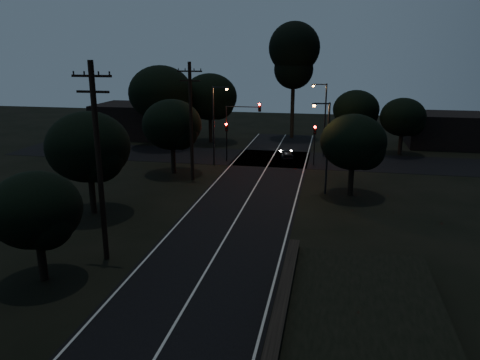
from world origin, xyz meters
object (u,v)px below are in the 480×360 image
at_px(utility_pole_far, 191,120).
at_px(signal_right, 315,138).
at_px(signal_left, 227,135).
at_px(car, 287,154).
at_px(tall_pine, 294,55).
at_px(streetlight_a, 215,120).
at_px(streetlight_c, 326,142).
at_px(utility_pole_mid, 99,161).
at_px(streetlight_b, 323,115).
at_px(signal_mast, 242,121).

distance_m(utility_pole_far, signal_right, 13.53).
xyz_separation_m(signal_left, car, (6.22, 2.21, -2.29)).
bearing_deg(tall_pine, streetlight_a, -110.36).
distance_m(signal_left, car, 6.98).
relative_size(tall_pine, streetlight_a, 1.88).
height_order(signal_left, car, signal_left).
height_order(streetlight_c, car, streetlight_c).
distance_m(signal_left, streetlight_c, 14.52).
xyz_separation_m(utility_pole_far, car, (7.62, 10.20, -4.94)).
xyz_separation_m(utility_pole_mid, tall_pine, (7.00, 40.00, 5.08)).
xyz_separation_m(tall_pine, streetlight_a, (-6.31, -17.00, -6.19)).
bearing_deg(streetlight_a, streetlight_b, 29.48).
height_order(utility_pole_far, signal_right, utility_pole_far).
height_order(tall_pine, signal_left, tall_pine).
bearing_deg(car, utility_pole_mid, 63.93).
relative_size(utility_pole_mid, signal_left, 2.68).
relative_size(utility_pole_mid, streetlight_c, 1.47).
distance_m(signal_left, signal_right, 9.20).
bearing_deg(streetlight_a, car, 31.23).
height_order(signal_mast, streetlight_c, streetlight_c).
relative_size(streetlight_a, streetlight_c, 1.07).
bearing_deg(signal_mast, signal_left, -179.87).
height_order(streetlight_b, car, streetlight_b).
bearing_deg(utility_pole_far, signal_left, 80.06).
xyz_separation_m(utility_pole_mid, signal_mast, (3.09, 24.99, -1.40)).
xyz_separation_m(utility_pole_far, streetlight_c, (11.83, -2.00, -1.13)).
relative_size(signal_left, signal_mast, 0.66).
bearing_deg(streetlight_b, signal_left, -157.95).
bearing_deg(car, streetlight_b, -164.40).
height_order(signal_left, signal_right, same).
height_order(utility_pole_mid, signal_mast, utility_pole_mid).
height_order(tall_pine, signal_right, tall_pine).
xyz_separation_m(utility_pole_far, streetlight_b, (11.31, 12.00, -0.85)).
relative_size(utility_pole_mid, tall_pine, 0.73).
relative_size(signal_mast, streetlight_c, 0.83).
xyz_separation_m(signal_right, streetlight_a, (-9.91, -1.99, 1.80)).
relative_size(signal_left, streetlight_c, 0.55).
distance_m(tall_pine, streetlight_a, 19.16).
bearing_deg(streetlight_b, car, -153.98).
xyz_separation_m(utility_pole_mid, utility_pole_far, (0.00, 17.00, -0.25)).
xyz_separation_m(signal_right, signal_mast, (-7.51, 0.00, 1.50)).
distance_m(signal_mast, streetlight_b, 9.15).
distance_m(utility_pole_mid, signal_mast, 25.22).
bearing_deg(streetlight_a, tall_pine, 69.64).
bearing_deg(signal_left, signal_right, 0.00).
relative_size(streetlight_a, car, 2.50).
bearing_deg(tall_pine, car, -87.25).
distance_m(tall_pine, signal_right, 17.38).
bearing_deg(streetlight_b, utility_pole_far, -133.30).
distance_m(utility_pole_far, signal_left, 8.53).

